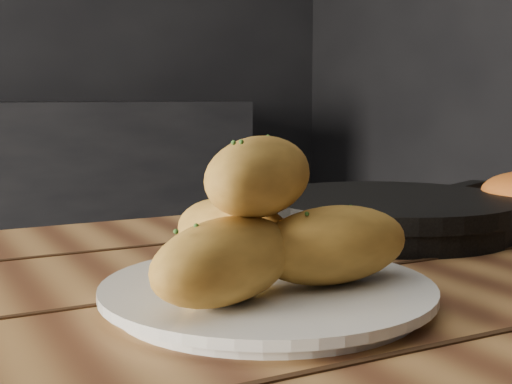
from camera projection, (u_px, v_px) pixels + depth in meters
name	position (u px, v px, depth m)	size (l,w,h in m)	color
plate	(268.00, 293.00, 0.58)	(0.27, 0.27, 0.02)	silver
bread_rolls	(264.00, 229.00, 0.56)	(0.25, 0.22, 0.12)	gold
skillet	(389.00, 213.00, 0.88)	(0.43, 0.31, 0.05)	black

